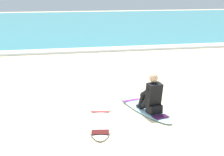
# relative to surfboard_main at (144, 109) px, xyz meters

# --- Properties ---
(ground_plane) EXTENTS (80.00, 80.00, 0.00)m
(ground_plane) POSITION_rel_surfboard_main_xyz_m (-1.11, -0.49, -0.04)
(ground_plane) COLOR beige
(sea) EXTENTS (80.00, 28.00, 0.10)m
(sea) POSITION_rel_surfboard_main_xyz_m (-1.11, 22.23, 0.01)
(sea) COLOR teal
(sea) RESTS_ON ground
(breaking_foam) EXTENTS (80.00, 0.90, 0.11)m
(breaking_foam) POSITION_rel_surfboard_main_xyz_m (-1.11, 8.53, 0.02)
(breaking_foam) COLOR white
(breaking_foam) RESTS_ON ground
(surfboard_main) EXTENTS (1.05, 2.33, 0.08)m
(surfboard_main) POSITION_rel_surfboard_main_xyz_m (0.00, 0.00, 0.00)
(surfboard_main) COLOR #9ED1E5
(surfboard_main) RESTS_ON ground
(surfer_seated) EXTENTS (0.48, 0.76, 0.95)m
(surfer_seated) POSITION_rel_surfboard_main_xyz_m (0.08, -0.32, 0.40)
(surfer_seated) COLOR black
(surfer_seated) RESTS_ON surfboard_main
(surfboard_spare_near) EXTENTS (0.89, 2.08, 0.08)m
(surfboard_spare_near) POSITION_rel_surfboard_main_xyz_m (-1.23, -0.62, 0.00)
(surfboard_spare_near) COLOR white
(surfboard_spare_near) RESTS_ON ground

